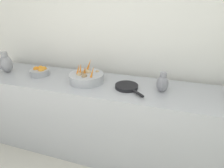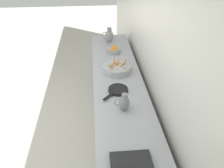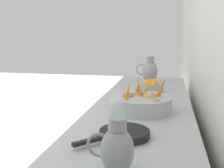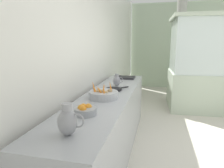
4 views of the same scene
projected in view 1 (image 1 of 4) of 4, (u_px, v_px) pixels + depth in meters
The scene contains 7 objects.
tile_wall_left at pixel (165, 25), 1.92m from camera, with size 0.10×8.61×3.00m, color white.
prep_counter at pixel (109, 120), 2.11m from camera, with size 0.65×3.32×0.92m, color #ADAFB5.
vegetable_colander at pixel (87, 77), 1.97m from camera, with size 0.38×0.38×0.22m.
orange_bowl at pixel (40, 71), 2.15m from camera, with size 0.22×0.22×0.10m.
metal_pitcher_tall at pixel (6, 63), 2.21m from camera, with size 0.21×0.15×0.25m.
metal_pitcher_short at pixel (162, 83), 1.73m from camera, with size 0.17×0.12×0.20m.
skillet_on_counter at pixel (127, 87), 1.82m from camera, with size 0.31×0.32×0.03m.
Camera 1 is at (0.14, 0.40, 1.72)m, focal length 28.78 mm.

